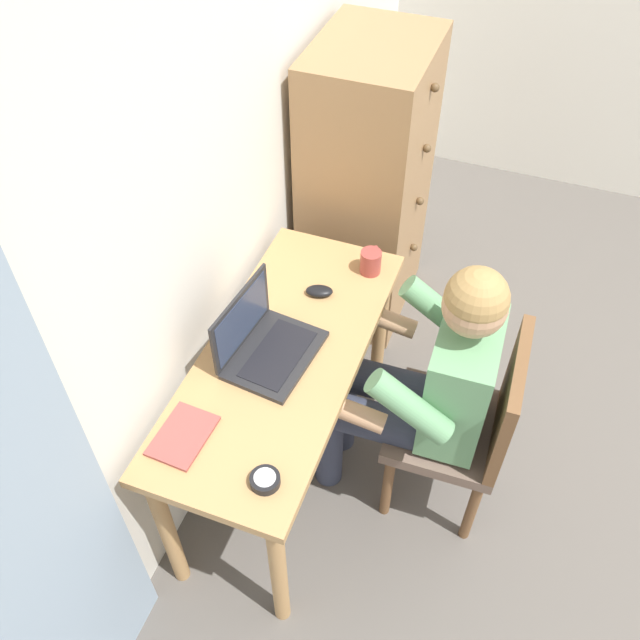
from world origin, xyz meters
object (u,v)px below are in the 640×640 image
Objects in this scene: chair at (468,423)px; person_seated at (424,378)px; dresser at (367,189)px; notebook_pad at (183,436)px; desk at (284,375)px; laptop at (264,342)px; coffee_mug at (371,261)px; desk_clock at (265,480)px; computer_mouse at (319,291)px.

person_seated reaches higher than chair.
notebook_pad is at bearing 175.46° from dresser.
person_seated is (0.12, -0.47, 0.05)m from desk.
laptop reaches higher than chair.
desk is 10.34× the size of coffee_mug.
desk is 0.92× the size of dresser.
laptop is 0.41m from notebook_pad.
desk is at bearing 16.76° from desk_clock.
person_seated reaches higher than desk.
person_seated is 9.87× the size of coffee_mug.
person_seated is at bearing -46.50° from notebook_pad.
laptop reaches higher than computer_mouse.
person_seated is at bearing -75.27° from laptop.
computer_mouse is 0.80m from desk_clock.
chair reaches higher than computer_mouse.
computer_mouse is 0.24m from coffee_mug.
person_seated reaches higher than computer_mouse.
coffee_mug reaches higher than desk_clock.
chair is 1.01m from notebook_pad.
chair is at bearing -79.22° from desk.
desk is at bearing -178.03° from dresser.
desk is 0.46m from notebook_pad.
coffee_mug is at bearing -51.99° from computer_mouse.
chair is 9.63× the size of desk_clock.
person_seated is 0.69m from desk_clock.
person_seated is 3.24× the size of laptop.
notebook_pad is (-0.73, 0.18, -0.01)m from computer_mouse.
notebook_pad is at bearing 123.83° from chair.
dresser is 1.57m from desk_clock.
person_seated is at bearing -75.78° from desk.
desk is 3.40× the size of laptop.
dresser is 6.40× the size of notebook_pad.
chair is 8.67× the size of computer_mouse.
desk is 0.49m from person_seated.
coffee_mug is (0.92, -0.31, 0.04)m from notebook_pad.
desk is at bearing 162.40° from coffee_mug.
dresser is 1.50m from notebook_pad.
computer_mouse is at bearing -13.06° from laptop.
notebook_pad is at bearing 130.58° from person_seated.
desk is 1.08m from dresser.
laptop is 1.74× the size of notebook_pad.
notebook_pad reaches higher than desk.
computer_mouse is 0.48× the size of notebook_pad.
chair is 7.22× the size of coffee_mug.
computer_mouse is 0.75m from notebook_pad.
desk is 1.43× the size of chair.
laptop is at bearing -10.99° from notebook_pad.
coffee_mug is (0.97, -0.01, 0.03)m from desk_clock.
notebook_pad is at bearing 79.13° from desk_clock.
laptop is 3.65× the size of computer_mouse.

